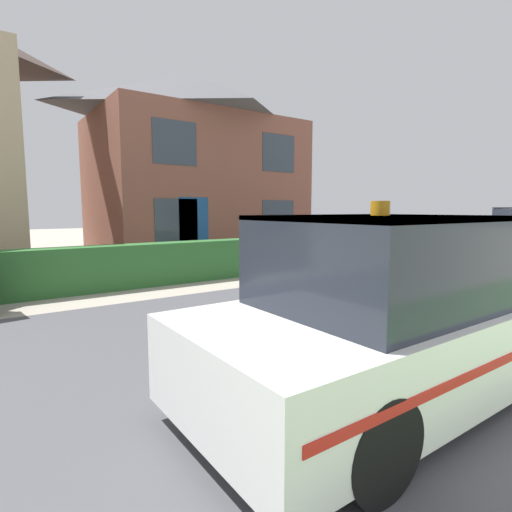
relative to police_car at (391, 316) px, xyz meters
name	(u,v)px	position (x,y,z in m)	size (l,w,h in m)	color
road_strip	(314,332)	(0.79, 1.83, -0.76)	(28.00, 6.57, 0.01)	#4C4C51
garden_hedge	(147,265)	(0.09, 6.59, -0.29)	(9.49, 0.58, 0.96)	#2D662D
police_car	(391,316)	(0.00, 0.00, 0.00)	(4.08, 1.78, 1.78)	black
house_right	(195,164)	(3.94, 11.82, 2.65)	(7.49, 5.55, 6.72)	brown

